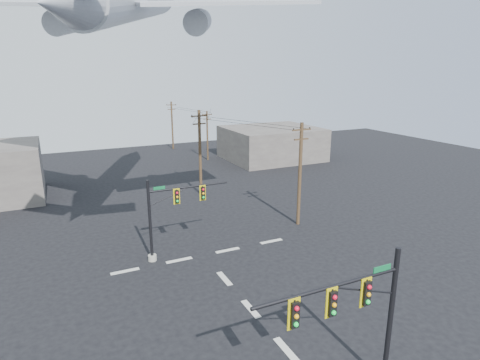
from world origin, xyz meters
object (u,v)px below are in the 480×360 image
signal_mast_near (361,320)px  signal_mast_far (168,216)px  utility_pole_b (200,151)px  utility_pole_a (300,173)px  utility_pole_d (172,124)px  utility_pole_c (207,135)px

signal_mast_near → signal_mast_far: (-3.59, 16.67, -0.44)m
signal_mast_far → utility_pole_b: (7.72, 14.16, 1.63)m
signal_mast_near → utility_pole_b: size_ratio=0.75×
utility_pole_a → utility_pole_d: 40.48m
signal_mast_near → signal_mast_far: bearing=102.2°
utility_pole_a → utility_pole_c: size_ratio=1.23×
signal_mast_near → utility_pole_c: size_ratio=0.94×
utility_pole_b → utility_pole_d: size_ratio=1.14×
utility_pole_a → utility_pole_d: utility_pole_a is taller
utility_pole_c → utility_pole_d: (-2.37, 11.25, 0.39)m
utility_pole_c → utility_pole_b: bearing=-95.7°
signal_mast_near → utility_pole_b: utility_pole_b is taller
signal_mast_far → utility_pole_c: size_ratio=0.84×
utility_pole_a → utility_pole_b: bearing=110.9°
signal_mast_near → signal_mast_far: size_ratio=1.12×
signal_mast_near → utility_pole_c: 48.77m
utility_pole_b → signal_mast_far: bearing=-124.0°
utility_pole_b → signal_mast_near: bearing=-103.0°
utility_pole_c → signal_mast_near: bearing=-85.7°
utility_pole_a → utility_pole_c: bearing=85.1°
signal_mast_far → utility_pole_b: bearing=61.4°
utility_pole_c → signal_mast_far: bearing=-98.1°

